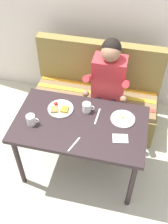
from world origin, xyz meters
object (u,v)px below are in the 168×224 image
at_px(person, 108,83).
at_px(knife, 97,116).
at_px(plate_eggs, 123,119).
at_px(coffee_mug_second, 87,107).
at_px(plate_breakfast, 60,109).
at_px(coffee_mug, 31,120).
at_px(table, 80,129).
at_px(napkin, 120,138).
at_px(fork, 74,144).
at_px(couch, 96,99).

xyz_separation_m(person, knife, (-0.01, -0.48, -0.01)).
relative_size(plate_eggs, knife, 1.11).
relative_size(person, coffee_mug_second, 10.27).
relative_size(person, plate_breakfast, 5.02).
distance_m(coffee_mug, knife, 0.60).
bearing_deg(table, plate_breakfast, 151.63).
distance_m(napkin, knife, 0.32).
bearing_deg(coffee_mug, coffee_mug_second, 31.02).
xyz_separation_m(plate_breakfast, plate_eggs, (0.59, 0.01, -0.00)).
bearing_deg(plate_breakfast, fork, -58.14).
relative_size(couch, coffee_mug_second, 12.20).
relative_size(couch, person, 1.19).
bearing_deg(knife, table, -137.90).
xyz_separation_m(table, couch, (0.00, 0.76, -0.32)).
relative_size(couch, plate_eggs, 6.51).
bearing_deg(person, knife, -91.69).
height_order(coffee_mug, napkin, coffee_mug).
height_order(plate_breakfast, coffee_mug_second, coffee_mug_second).
distance_m(napkin, fork, 0.40).
bearing_deg(table, plate_eggs, 19.17).
xyz_separation_m(couch, coffee_mug, (-0.42, -0.87, 0.45)).
xyz_separation_m(plate_eggs, fork, (-0.36, -0.38, -0.01)).
bearing_deg(coffee_mug_second, plate_eggs, -5.63).
distance_m(table, person, 0.62).
relative_size(coffee_mug, napkin, 0.90).
bearing_deg(knife, fork, -107.17).
height_order(person, plate_eggs, person).
relative_size(table, plate_breakfast, 4.96).
height_order(fork, knife, same).
height_order(coffee_mug_second, knife, coffee_mug_second).
height_order(plate_eggs, knife, plate_eggs).
bearing_deg(coffee_mug, fork, -18.41).
bearing_deg(fork, couch, 110.29).
bearing_deg(plate_breakfast, coffee_mug_second, 9.69).
relative_size(table, napkin, 9.17).
bearing_deg(coffee_mug, napkin, 0.45).
height_order(coffee_mug, fork, coffee_mug).
distance_m(person, plate_eggs, 0.51).
xyz_separation_m(table, knife, (0.14, 0.11, 0.08)).
distance_m(plate_breakfast, fork, 0.43).
bearing_deg(plate_breakfast, couch, 71.06).
xyz_separation_m(table, person, (0.15, 0.59, 0.09)).
xyz_separation_m(couch, person, (0.15, -0.17, 0.41)).
distance_m(couch, napkin, 1.03).
distance_m(coffee_mug_second, fork, 0.41).
height_order(plate_breakfast, plate_eggs, plate_breakfast).
bearing_deg(knife, coffee_mug, -156.16).
xyz_separation_m(coffee_mug, coffee_mug_second, (0.45, 0.27, -0.00)).
xyz_separation_m(person, fork, (-0.14, -0.84, -0.01)).
distance_m(plate_breakfast, coffee_mug_second, 0.25).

